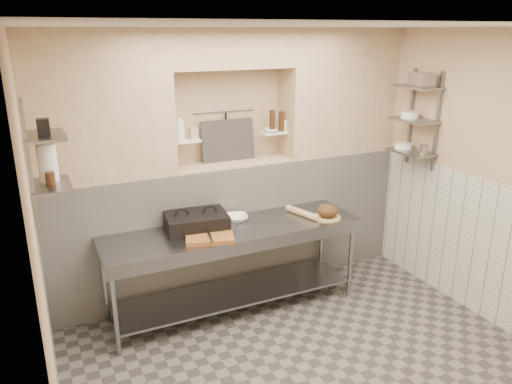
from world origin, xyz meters
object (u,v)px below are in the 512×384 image
bowl_alcove (271,130)px  jug_left (48,163)px  bottle_soap (180,127)px  prep_table (234,252)px  panini_press (196,222)px  cutting_board (210,237)px  mixing_bowl (236,218)px  bread_loaf (328,211)px  rolling_pin (302,213)px

bowl_alcove → jug_left: jug_left is taller
bottle_soap → bowl_alcove: (1.01, -0.03, -0.11)m
prep_table → panini_press: size_ratio=4.06×
prep_table → cutting_board: cutting_board is taller
cutting_board → prep_table: bearing=25.8°
bowl_alcove → jug_left: bearing=-166.0°
mixing_bowl → bowl_alcove: bearing=31.3°
bottle_soap → jug_left: size_ratio=0.89×
cutting_board → jug_left: size_ratio=1.47×
panini_press → jug_left: jug_left is taller
bread_loaf → panini_press: bearing=167.9°
mixing_bowl → bowl_alcove: bowl_alcove is taller
panini_press → mixing_bowl: panini_press is taller
rolling_pin → jug_left: (-2.41, -0.05, 0.83)m
cutting_board → bread_loaf: size_ratio=2.01×
prep_table → bottle_soap: 1.37m
bread_loaf → cutting_board: bearing=-179.9°
panini_press → cutting_board: bearing=-77.2°
panini_press → bread_loaf: bearing=-5.3°
cutting_board → bread_loaf: (1.31, 0.00, 0.06)m
bread_loaf → jug_left: jug_left is taller
mixing_bowl → bottle_soap: 1.09m
prep_table → bowl_alcove: (0.68, 0.54, 1.09)m
mixing_bowl → bread_loaf: bearing=-20.7°
mixing_bowl → jug_left: 1.93m
prep_table → rolling_pin: (0.80, 0.02, 0.29)m
bread_loaf → bottle_soap: (-1.33, 0.71, 0.86)m
cutting_board → bowl_alcove: (0.98, 0.68, 0.82)m
rolling_pin → jug_left: 2.55m
rolling_pin → bread_loaf: bread_loaf is taller
cutting_board → bread_loaf: 1.31m
bottle_soap → bowl_alcove: 1.02m
bread_loaf → bowl_alcove: bearing=115.4°
mixing_bowl → prep_table: bearing=-119.5°
jug_left → cutting_board: bearing=-5.0°
bottle_soap → cutting_board: bearing=-87.8°
bottle_soap → prep_table: bearing=-59.5°
cutting_board → bowl_alcove: size_ratio=3.01×
rolling_pin → bottle_soap: 1.55m
mixing_bowl → cutting_board: bearing=-140.7°
prep_table → jug_left: 1.97m
prep_table → mixing_bowl: mixing_bowl is taller
rolling_pin → bottle_soap: size_ratio=1.62×
prep_table → cutting_board: size_ratio=5.83×
bottle_soap → panini_press: bearing=-90.3°
panini_press → bowl_alcove: size_ratio=4.31×
mixing_bowl → rolling_pin: (0.69, -0.17, 0.00)m
prep_table → bottle_soap: bearing=120.5°
bowl_alcove → bread_loaf: bearing=-64.6°
cutting_board → bottle_soap: (-0.03, 0.71, 0.93)m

